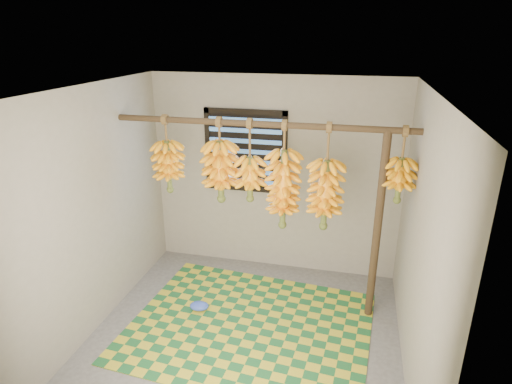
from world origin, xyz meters
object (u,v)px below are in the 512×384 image
(banana_bunch_a, at_px, (169,167))
(banana_bunch_b, at_px, (221,171))
(banana_bunch_d, at_px, (283,189))
(support_post, at_px, (377,230))
(banana_bunch_f, at_px, (399,180))
(plastic_bag, at_px, (199,306))
(woven_mat, at_px, (249,326))
(banana_bunch_e, at_px, (325,195))
(banana_bunch_c, at_px, (250,179))

(banana_bunch_a, xyz_separation_m, banana_bunch_b, (0.58, 0.00, -0.01))
(banana_bunch_a, height_order, banana_bunch_d, same)
(support_post, height_order, banana_bunch_f, banana_bunch_f)
(plastic_bag, distance_m, banana_bunch_f, 2.46)
(banana_bunch_a, xyz_separation_m, banana_bunch_d, (1.24, 0.00, -0.15))
(plastic_bag, bearing_deg, banana_bunch_b, 63.79)
(woven_mat, bearing_deg, plastic_bag, 166.30)
(banana_bunch_b, height_order, banana_bunch_e, same)
(banana_bunch_e, bearing_deg, banana_bunch_c, 180.00)
(support_post, xyz_separation_m, plastic_bag, (-1.79, -0.35, -0.95))
(banana_bunch_c, bearing_deg, support_post, -0.00)
(plastic_bag, distance_m, banana_bunch_c, 1.50)
(plastic_bag, bearing_deg, banana_bunch_d, 22.94)
(banana_bunch_e, bearing_deg, plastic_bag, -164.31)
(plastic_bag, height_order, banana_bunch_f, banana_bunch_f)
(woven_mat, height_order, banana_bunch_c, banana_bunch_c)
(support_post, xyz_separation_m, banana_bunch_f, (0.15, 0.00, 0.53))
(support_post, relative_size, banana_bunch_f, 2.70)
(banana_bunch_c, relative_size, banana_bunch_d, 0.76)
(banana_bunch_b, bearing_deg, banana_bunch_c, 0.00)
(banana_bunch_a, bearing_deg, banana_bunch_b, 0.00)
(support_post, bearing_deg, plastic_bag, -168.83)
(woven_mat, xyz_separation_m, banana_bunch_a, (-1.00, 0.50, 1.49))
(woven_mat, bearing_deg, banana_bunch_a, 153.58)
(banana_bunch_b, distance_m, banana_bunch_e, 1.09)
(banana_bunch_d, bearing_deg, woven_mat, -115.14)
(banana_bunch_f, bearing_deg, plastic_bag, -169.68)
(support_post, height_order, banana_bunch_c, banana_bunch_c)
(banana_bunch_f, bearing_deg, banana_bunch_c, 180.00)
(support_post, distance_m, banana_bunch_e, 0.62)
(plastic_bag, bearing_deg, banana_bunch_c, 35.92)
(banana_bunch_a, distance_m, banana_bunch_d, 1.25)
(support_post, height_order, banana_bunch_e, banana_bunch_e)
(banana_bunch_b, height_order, banana_bunch_d, same)
(banana_bunch_b, xyz_separation_m, banana_bunch_e, (1.08, -0.00, -0.16))
(support_post, bearing_deg, banana_bunch_b, 180.00)
(banana_bunch_d, xyz_separation_m, banana_bunch_e, (0.42, -0.00, -0.02))
(banana_bunch_e, xyz_separation_m, banana_bunch_f, (0.68, 0.00, 0.21))
(banana_bunch_e, bearing_deg, banana_bunch_f, 0.00)
(banana_bunch_d, bearing_deg, banana_bunch_f, 0.00)
(banana_bunch_c, distance_m, banana_bunch_e, 0.78)
(banana_bunch_e, height_order, banana_bunch_f, same)
(support_post, xyz_separation_m, banana_bunch_c, (-1.30, 0.00, 0.43))
(support_post, bearing_deg, banana_bunch_f, 0.00)
(banana_bunch_d, bearing_deg, plastic_bag, -157.06)
(banana_bunch_b, relative_size, banana_bunch_f, 1.19)
(banana_bunch_b, relative_size, banana_bunch_d, 0.79)
(banana_bunch_a, xyz_separation_m, banana_bunch_f, (2.34, 0.00, 0.03))
(banana_bunch_e, bearing_deg, woven_mat, -142.76)
(plastic_bag, xyz_separation_m, banana_bunch_b, (0.17, 0.35, 1.43))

